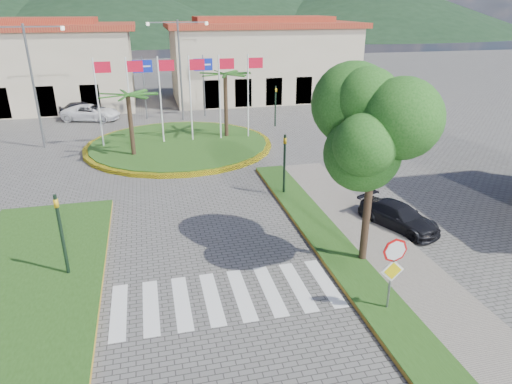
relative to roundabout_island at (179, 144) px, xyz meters
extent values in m
cube|color=gray|center=(6.00, -20.00, -0.10)|extent=(4.00, 28.00, 0.15)
cube|color=#244915|center=(4.80, -20.00, -0.08)|extent=(1.60, 28.00, 0.18)
cube|color=#244915|center=(-6.50, -16.00, -0.08)|extent=(5.00, 14.00, 0.18)
cube|color=silver|center=(0.00, -18.00, -0.17)|extent=(8.00, 3.00, 0.01)
cylinder|color=yellow|center=(0.00, 0.00, -0.05)|extent=(12.70, 12.70, 0.24)
cylinder|color=#244915|center=(0.00, 0.00, -0.02)|extent=(12.00, 12.00, 0.30)
cylinder|color=black|center=(-3.00, -2.00, 1.85)|extent=(0.28, 0.28, 4.05)
cylinder|color=black|center=(3.50, 1.00, 2.17)|extent=(0.28, 0.28, 4.68)
cylinder|color=silver|center=(-5.00, 0.50, 2.83)|extent=(0.10, 0.10, 6.00)
cube|color=red|center=(-4.45, 0.50, 5.23)|extent=(1.00, 0.03, 0.70)
cylinder|color=silver|center=(-3.00, 0.50, 2.83)|extent=(0.10, 0.10, 6.00)
cube|color=red|center=(-2.45, 0.50, 5.23)|extent=(1.00, 0.03, 0.70)
cylinder|color=silver|center=(-1.00, 0.50, 2.83)|extent=(0.10, 0.10, 6.00)
cube|color=red|center=(-0.45, 0.50, 5.23)|extent=(1.00, 0.03, 0.70)
cylinder|color=silver|center=(1.00, 0.50, 2.83)|extent=(0.10, 0.10, 6.00)
cube|color=red|center=(1.55, 0.50, 5.23)|extent=(1.00, 0.03, 0.70)
cylinder|color=silver|center=(3.00, 0.50, 2.83)|extent=(0.10, 0.10, 6.00)
cube|color=red|center=(3.55, 0.50, 5.23)|extent=(1.00, 0.03, 0.70)
cylinder|color=silver|center=(5.00, 0.50, 2.83)|extent=(0.10, 0.10, 6.00)
cube|color=red|center=(5.55, 0.50, 5.23)|extent=(1.00, 0.03, 0.70)
cylinder|color=slate|center=(4.90, -20.00, 1.08)|extent=(0.07, 0.07, 2.50)
cylinder|color=red|center=(4.90, -20.05, 2.08)|extent=(0.80, 0.03, 0.80)
cube|color=yellow|center=(4.90, -20.06, 1.38)|extent=(0.78, 0.03, 0.78)
cylinder|color=black|center=(5.50, -17.00, 2.03)|extent=(0.28, 0.28, 4.40)
ellipsoid|color=#184A13|center=(5.50, -17.00, 5.03)|extent=(3.60, 3.60, 3.20)
cylinder|color=black|center=(-5.20, -15.50, 1.43)|extent=(0.12, 0.12, 3.20)
imported|color=gold|center=(-5.20, -15.50, 2.43)|extent=(0.15, 0.18, 0.90)
cylinder|color=black|center=(4.50, -10.00, 1.43)|extent=(0.12, 0.12, 3.20)
imported|color=gold|center=(4.50, -10.00, 2.43)|extent=(0.15, 0.18, 0.90)
cylinder|color=black|center=(8.00, 4.00, 1.43)|extent=(0.12, 0.12, 3.20)
imported|color=gold|center=(8.00, 4.00, 2.43)|extent=(0.18, 0.15, 0.90)
cylinder|color=slate|center=(-2.00, 9.00, 2.43)|extent=(0.12, 0.12, 5.20)
cube|color=#1022AF|center=(-2.00, 8.94, 4.23)|extent=(1.60, 0.05, 1.00)
cylinder|color=slate|center=(3.00, 9.00, 2.43)|extent=(0.12, 0.12, 5.20)
cube|color=#1022AF|center=(3.00, 8.94, 4.23)|extent=(1.60, 0.05, 1.00)
cylinder|color=slate|center=(1.00, 8.00, 3.83)|extent=(0.16, 0.16, 8.00)
cube|color=slate|center=(-0.20, 8.00, 7.63)|extent=(2.40, 0.08, 0.08)
cube|color=slate|center=(2.20, 8.00, 7.63)|extent=(2.40, 0.08, 0.08)
cylinder|color=slate|center=(-9.00, 2.00, 3.83)|extent=(0.16, 0.16, 8.00)
cube|color=slate|center=(-10.20, 2.00, 7.63)|extent=(2.40, 0.08, 0.08)
cube|color=slate|center=(-7.80, 2.00, 7.63)|extent=(2.40, 0.08, 0.08)
cube|color=#C2B492|center=(-14.00, 16.00, 3.33)|extent=(22.00, 9.00, 7.00)
cube|color=#C2B492|center=(10.00, 16.00, 3.33)|extent=(18.00, 9.00, 7.00)
cube|color=maroon|center=(10.00, 16.00, 7.08)|extent=(19.08, 9.54, 0.50)
cube|color=maroon|center=(10.00, 16.00, 7.58)|extent=(13.50, 4.95, 0.60)
cone|color=black|center=(70.00, 113.00, 8.83)|extent=(120.00, 120.00, 18.00)
cone|color=black|center=(-10.00, 108.00, 7.83)|extent=(110.00, 110.00, 16.00)
imported|color=white|center=(-6.56, 9.59, 0.49)|extent=(5.17, 3.46, 1.32)
imported|color=black|center=(-7.40, 11.55, 0.50)|extent=(4.24, 2.58, 1.35)
imported|color=black|center=(4.49, 14.00, 0.38)|extent=(3.58, 2.16, 1.11)
imported|color=black|center=(8.28, -14.72, 0.37)|extent=(2.91, 4.04, 1.09)
camera|label=1|loc=(-1.96, -30.69, 8.87)|focal=32.00mm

